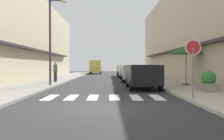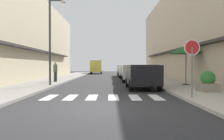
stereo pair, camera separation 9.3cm
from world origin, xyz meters
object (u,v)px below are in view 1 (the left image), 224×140
at_px(pedestrian_walking_near, 55,71).
at_px(delivery_van, 96,66).
at_px(parked_car_distant, 124,69).
at_px(parked_car_near, 143,74).
at_px(street_lamp, 53,32).
at_px(planter_corner, 209,82).
at_px(round_street_sign, 193,53).
at_px(parked_car_far, 127,70).
at_px(parked_car_mid, 132,71).
at_px(cafe_umbrella, 186,50).

bearing_deg(pedestrian_walking_near, delivery_van, 123.31).
bearing_deg(parked_car_distant, pedestrian_walking_near, -113.13).
relative_size(parked_car_near, pedestrian_walking_near, 2.54).
height_order(street_lamp, planter_corner, street_lamp).
distance_m(parked_car_distant, planter_corner, 23.45).
bearing_deg(delivery_van, parked_car_distant, -68.14).
height_order(parked_car_near, round_street_sign, round_street_sign).
distance_m(parked_car_far, delivery_van, 18.43).
bearing_deg(round_street_sign, street_lamp, 134.63).
bearing_deg(parked_car_mid, planter_corner, -72.73).
xyz_separation_m(parked_car_distant, planter_corner, (2.99, -23.25, -0.35)).
height_order(parked_car_mid, parked_car_far, same).
distance_m(parked_car_far, planter_corner, 16.59).
bearing_deg(round_street_sign, parked_car_distant, 93.00).
xyz_separation_m(parked_car_mid, parked_car_far, (-0.00, 6.72, 0.00)).
distance_m(parked_car_near, delivery_van, 31.87).
distance_m(parked_car_near, planter_corner, 4.01).
height_order(parked_car_mid, pedestrian_walking_near, pedestrian_walking_near).
distance_m(parked_car_mid, street_lamp, 8.12).
relative_size(round_street_sign, planter_corner, 2.28).
relative_size(parked_car_near, round_street_sign, 1.74).
distance_m(parked_car_distant, street_lamp, 19.67).
xyz_separation_m(parked_car_mid, planter_corner, (2.99, -9.60, -0.35)).
distance_m(round_street_sign, cafe_umbrella, 7.64).
distance_m(parked_car_mid, round_street_sign, 12.34).
bearing_deg(parked_car_distant, street_lamp, -107.43).
bearing_deg(parked_car_distant, round_street_sign, -87.00).
bearing_deg(delivery_van, planter_corner, -77.82).
xyz_separation_m(cafe_umbrella, planter_corner, (-0.25, -4.76, -1.93)).
xyz_separation_m(parked_car_far, delivery_van, (-4.40, 17.90, 0.48)).
distance_m(parked_car_distant, cafe_umbrella, 18.84).
bearing_deg(parked_car_far, parked_car_near, -90.00).
bearing_deg(pedestrian_walking_near, parked_car_near, -3.65).
xyz_separation_m(parked_car_distant, cafe_umbrella, (3.24, -18.49, 1.58)).
distance_m(round_street_sign, street_lamp, 10.39).
bearing_deg(pedestrian_walking_near, street_lamp, -43.51).
bearing_deg(street_lamp, parked_car_far, 63.39).
height_order(parked_car_far, parked_car_distant, same).
relative_size(parked_car_mid, delivery_van, 0.73).
bearing_deg(parked_car_mid, parked_car_near, -90.00).
relative_size(parked_car_distant, delivery_van, 0.74).
xyz_separation_m(parked_car_near, cafe_umbrella, (3.24, 2.11, 1.58)).
bearing_deg(parked_car_mid, cafe_umbrella, -56.24).
xyz_separation_m(round_street_sign, pedestrian_walking_near, (-7.75, 10.91, -0.96)).
relative_size(round_street_sign, street_lamp, 0.40).
distance_m(parked_car_mid, planter_corner, 10.06).
bearing_deg(round_street_sign, delivery_van, 98.88).
bearing_deg(planter_corner, cafe_umbrella, 86.98).
relative_size(delivery_van, pedestrian_walking_near, 3.37).
xyz_separation_m(planter_corner, pedestrian_walking_near, (-9.38, 8.29, 0.39)).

